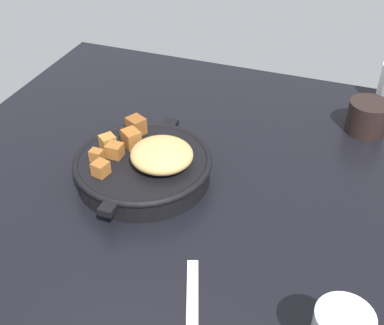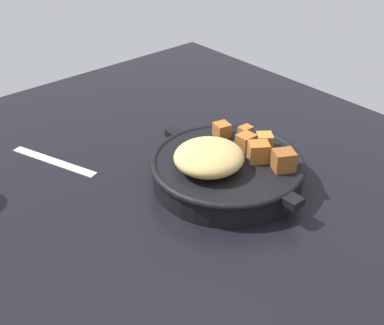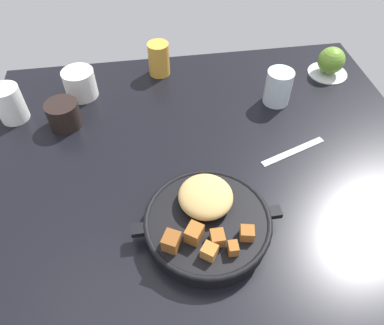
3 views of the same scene
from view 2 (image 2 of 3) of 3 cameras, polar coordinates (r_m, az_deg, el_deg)
name	(u,v)px [view 2 (image 2 of 3)]	position (r cm, az deg, el deg)	size (l,w,h in cm)	color
ground_plane	(162,206)	(78.83, -3.40, -4.89)	(103.77, 102.90, 2.40)	black
cast_iron_skillet	(226,167)	(80.13, 3.79, -0.52)	(28.69, 24.35, 8.23)	black
butter_knife	(54,161)	(90.08, -15.19, 0.17)	(17.45, 1.60, 0.36)	silver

